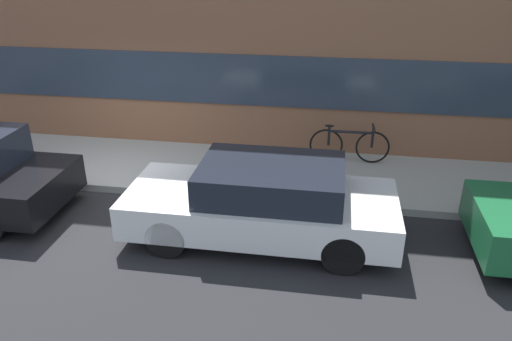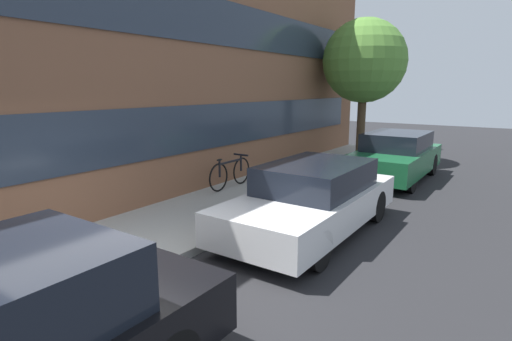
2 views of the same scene
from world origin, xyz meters
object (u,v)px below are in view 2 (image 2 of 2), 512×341
bicycle (231,172)px  street_tree (364,61)px  parked_car_white (313,198)px  parked_car_green (395,156)px

bicycle → street_tree: street_tree is taller
parked_car_white → street_tree: size_ratio=0.88×
bicycle → street_tree: bearing=-10.6°
parked_car_white → bicycle: parked_car_white is taller
parked_car_white → parked_car_green: (5.34, 0.00, 0.04)m
parked_car_green → bicycle: size_ratio=2.51×
bicycle → street_tree: 7.10m
bicycle → street_tree: (6.34, -1.07, 3.00)m
street_tree → parked_car_white: bearing=-166.0°
parked_car_white → bicycle: size_ratio=2.57×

